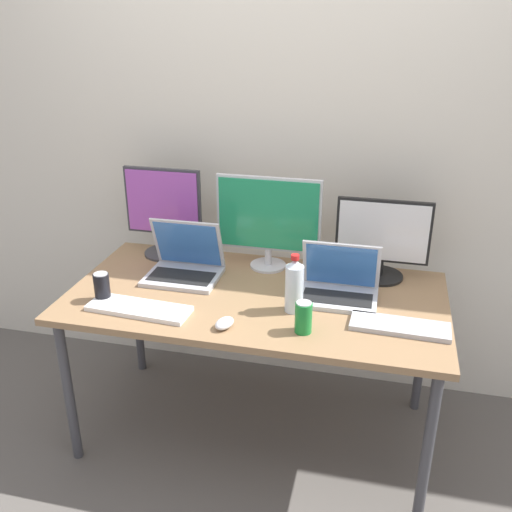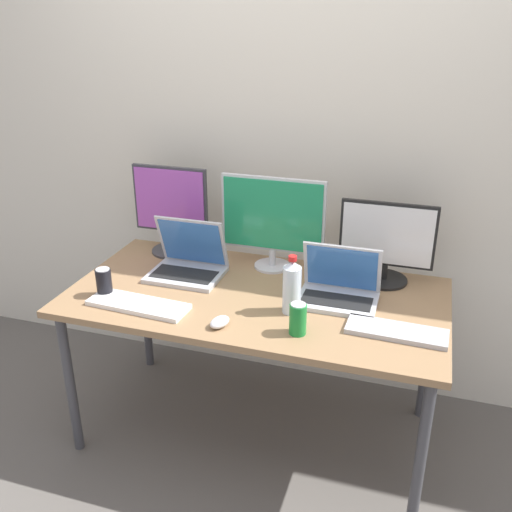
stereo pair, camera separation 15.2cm
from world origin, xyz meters
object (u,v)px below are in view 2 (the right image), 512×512
laptop_silver (188,262)px  monitor_right (387,242)px  laptop_secondary (339,288)px  water_bottle (292,287)px  mouse_by_keyboard (220,322)px  monitor_left (171,208)px  keyboard_main (397,332)px  soda_can_near_keyboard (104,282)px  work_desk (256,306)px  monitor_center (273,219)px  keyboard_aux (138,305)px  soda_can_by_laptop (298,319)px

laptop_silver → monitor_right: bearing=12.7°
laptop_secondary → water_bottle: size_ratio=1.33×
monitor_right → mouse_by_keyboard: size_ratio=4.38×
monitor_left → keyboard_main: (1.15, -0.47, -0.22)m
soda_can_near_keyboard → laptop_silver: bearing=50.5°
work_desk → mouse_by_keyboard: 0.31m
work_desk → monitor_center: size_ratio=3.31×
monitor_left → mouse_by_keyboard: (0.49, -0.62, -0.21)m
monitor_center → work_desk: bearing=-87.9°
monitor_left → mouse_by_keyboard: size_ratio=4.63×
mouse_by_keyboard → monitor_right: bearing=64.2°
monitor_right → keyboard_main: 0.49m
work_desk → keyboard_aux: 0.50m
monitor_center → soda_can_by_laptop: 0.63m
laptop_silver → soda_can_near_keyboard: size_ratio=2.61×
soda_can_near_keyboard → monitor_center: bearing=39.4°
water_bottle → work_desk: bearing=150.3°
monitor_right → water_bottle: size_ratio=1.68×
work_desk → laptop_silver: bearing=164.2°
soda_can_near_keyboard → monitor_right: bearing=24.2°
laptop_secondary → soda_can_by_laptop: laptop_secondary is taller
monitor_center → soda_can_near_keyboard: bearing=-140.6°
laptop_secondary → keyboard_aux: (-0.78, -0.31, -0.05)m
monitor_left → keyboard_aux: (0.11, -0.58, -0.22)m
monitor_left → laptop_silver: monitor_left is taller
keyboard_aux → laptop_secondary: bearing=25.3°
keyboard_aux → laptop_silver: bearing=82.4°
monitor_left → keyboard_main: monitor_left is taller
monitor_left → keyboard_main: bearing=-22.5°
laptop_silver → mouse_by_keyboard: bearing=-52.7°
monitor_right → water_bottle: (-0.33, -0.40, -0.07)m
monitor_left → soda_can_near_keyboard: bearing=-98.0°
laptop_silver → keyboard_main: laptop_silver is taller
monitor_right → keyboard_main: monitor_right is taller
mouse_by_keyboard → soda_can_near_keyboard: size_ratio=0.75×
monitor_right → laptop_silver: bearing=-167.3°
keyboard_aux → mouse_by_keyboard: size_ratio=4.49×
keyboard_main → water_bottle: 0.44m
laptop_secondary → keyboard_main: bearing=-38.7°
work_desk → laptop_secondary: size_ratio=4.91×
monitor_left → monitor_right: bearing=-1.4°
monitor_right → soda_can_near_keyboard: size_ratio=3.30×
monitor_center → laptop_silver: monitor_center is taller
soda_can_near_keyboard → keyboard_aux: bearing=-14.5°
laptop_secondary → soda_can_by_laptop: bearing=-107.9°
monitor_right → soda_can_by_laptop: monitor_right is taller
soda_can_by_laptop → mouse_by_keyboard: bearing=-172.5°
keyboard_aux → soda_can_near_keyboard: (-0.18, 0.05, 0.05)m
work_desk → laptop_secondary: 0.37m
mouse_by_keyboard → monitor_left: bearing=145.6°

